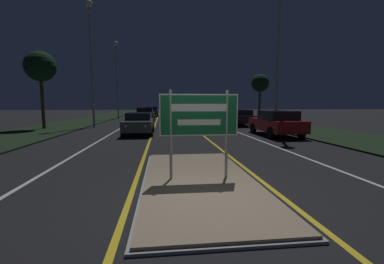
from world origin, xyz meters
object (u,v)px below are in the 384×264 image
streetlight_left_near (91,45)px  car_receding_1 (239,117)px  streetlight_left_far (117,67)px  streetlight_right_near (279,12)px  car_approaching_0 (139,123)px  car_receding_3 (204,111)px  car_approaching_2 (152,111)px  car_approaching_1 (145,114)px  highway_sign (199,118)px  car_receding_0 (276,123)px  car_receding_2 (217,113)px

streetlight_left_near → car_receding_1: streetlight_left_near is taller
streetlight_left_far → car_receding_1: streetlight_left_far is taller
streetlight_right_near → car_approaching_0: (-8.93, 0.33, -6.96)m
streetlight_left_far → car_receding_3: bearing=33.4°
streetlight_left_far → car_approaching_2: size_ratio=2.17×
car_approaching_0 → car_approaching_1: car_approaching_1 is taller
streetlight_right_near → car_receding_3: 26.45m
car_receding_1 → car_approaching_0: size_ratio=1.13×
car_receding_1 → car_approaching_2: 19.71m
highway_sign → streetlight_right_near: size_ratio=0.19×
streetlight_left_far → car_approaching_2: streetlight_left_far is taller
streetlight_left_near → car_receding_0: bearing=-28.7°
car_receding_3 → car_approaching_1: bearing=-120.5°
streetlight_left_far → car_approaching_2: 9.62m
highway_sign → car_receding_2: size_ratio=0.48×
car_receding_0 → car_receding_1: bearing=90.4°
car_approaching_1 → car_approaching_2: bearing=89.2°
car_receding_2 → car_approaching_0: 17.31m
streetlight_right_near → car_receding_1: 9.28m
streetlight_left_near → streetlight_left_far: streetlight_left_near is taller
car_receding_3 → car_approaching_0: bearing=-108.1°
car_approaching_1 → car_approaching_2: (0.18, 12.92, -0.04)m
car_receding_2 → car_approaching_2: bearing=135.1°
streetlight_left_near → car_approaching_2: (3.92, 18.54, -5.80)m
streetlight_right_near → car_approaching_2: bearing=110.7°
streetlight_right_near → car_receding_2: size_ratio=2.47×
streetlight_right_near → car_receding_3: size_ratio=2.39×
car_receding_0 → car_approaching_0: car_receding_0 is taller
highway_sign → car_receding_0: bearing=55.5°
car_receding_2 → car_receding_3: car_receding_3 is taller
highway_sign → car_approaching_0: size_ratio=0.52×
streetlight_left_far → streetlight_right_near: streetlight_right_near is taller
streetlight_left_near → streetlight_left_far: 11.95m
car_receding_0 → highway_sign: bearing=-124.5°
car_receding_0 → car_approaching_0: (-8.33, 1.70, -0.07)m
car_receding_1 → highway_sign: bearing=-110.1°
streetlight_right_near → car_approaching_2: 26.54m
car_receding_3 → car_approaching_0: size_ratio=1.12×
car_receding_0 → car_receding_2: car_receding_0 is taller
streetlight_left_far → highway_sign: bearing=-76.7°
highway_sign → streetlight_right_near: streetlight_right_near is taller
streetlight_left_far → car_approaching_1: (3.79, -6.33, -5.73)m
car_receding_1 → car_approaching_0: (-8.28, -5.81, -0.03)m
car_receding_1 → car_approaching_1: 9.90m
streetlight_left_near → car_approaching_1: streetlight_left_near is taller
streetlight_left_far → car_receding_0: 23.22m
car_receding_0 → car_receding_3: car_receding_0 is taller
streetlight_left_far → car_receding_1: size_ratio=2.05×
streetlight_left_far → car_receding_2: bearing=-8.5°
highway_sign → streetlight_left_far: (-6.49, 27.41, 4.97)m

